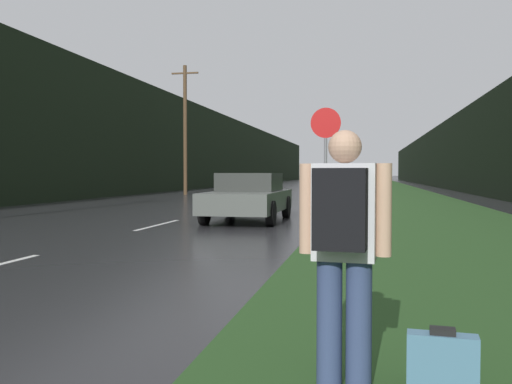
% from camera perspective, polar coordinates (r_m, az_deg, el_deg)
% --- Properties ---
extents(grass_verge, '(6.00, 240.00, 0.02)m').
position_cam_1_polar(grass_verge, '(40.90, 13.99, -0.01)').
color(grass_verge, '#26471E').
rests_on(grass_verge, ground_plane).
extents(lane_stripe_c, '(0.12, 3.00, 0.01)m').
position_cam_1_polar(lane_stripe_c, '(14.86, -10.24, -3.42)').
color(lane_stripe_c, silver).
rests_on(lane_stripe_c, ground_plane).
extents(lane_stripe_d, '(0.12, 3.00, 0.01)m').
position_cam_1_polar(lane_stripe_d, '(21.50, -3.31, -1.73)').
color(lane_stripe_d, silver).
rests_on(lane_stripe_d, ground_plane).
extents(lane_stripe_e, '(0.12, 3.00, 0.01)m').
position_cam_1_polar(lane_stripe_e, '(28.31, 0.32, -0.83)').
color(lane_stripe_e, silver).
rests_on(lane_stripe_e, ground_plane).
extents(lane_stripe_f, '(0.12, 3.00, 0.01)m').
position_cam_1_polar(lane_stripe_f, '(35.19, 2.54, -0.28)').
color(lane_stripe_f, silver).
rests_on(lane_stripe_f, ground_plane).
extents(treeline_far_side, '(2.00, 140.00, 7.57)m').
position_cam_1_polar(treeline_far_side, '(53.27, -5.70, 4.56)').
color(treeline_far_side, black).
rests_on(treeline_far_side, ground_plane).
extents(treeline_near_side, '(2.00, 140.00, 6.03)m').
position_cam_1_polar(treeline_near_side, '(51.45, 20.24, 3.67)').
color(treeline_near_side, black).
rests_on(treeline_near_side, ground_plane).
extents(utility_pole_far, '(1.80, 0.24, 8.38)m').
position_cam_1_polar(utility_pole_far, '(35.70, -7.47, 6.68)').
color(utility_pole_far, '#4C3823').
rests_on(utility_pole_far, ground_plane).
extents(stop_sign, '(0.68, 0.07, 2.87)m').
position_cam_1_polar(stop_sign, '(12.32, 7.33, 3.66)').
color(stop_sign, slate).
rests_on(stop_sign, ground_plane).
extents(hitchhiker_with_backpack, '(0.58, 0.43, 1.67)m').
position_cam_1_polar(hitchhiker_with_backpack, '(3.44, 9.20, -5.33)').
color(hitchhiker_with_backpack, navy).
rests_on(hitchhiker_with_backpack, ground_plane).
extents(suitcase, '(0.44, 0.18, 0.44)m').
position_cam_1_polar(suitcase, '(3.72, 19.01, -16.84)').
color(suitcase, teal).
rests_on(suitcase, ground_plane).
extents(car_passing_near, '(2.03, 4.51, 1.40)m').
position_cam_1_polar(car_passing_near, '(15.82, -0.76, -0.49)').
color(car_passing_near, '#4C514C').
rests_on(car_passing_near, ground_plane).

